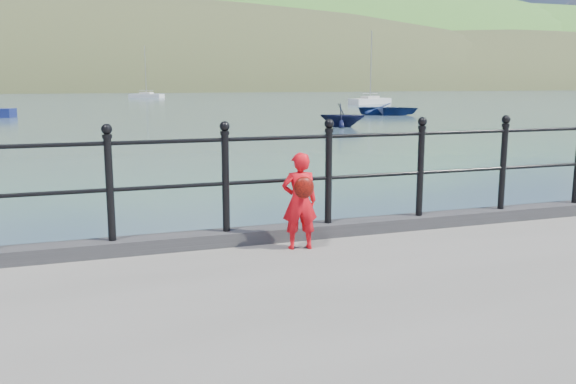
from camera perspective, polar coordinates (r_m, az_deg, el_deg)
name	(u,v)px	position (r m, az deg, el deg)	size (l,w,h in m)	color
ground	(275,319)	(7.34, -1.23, -11.77)	(600.00, 600.00, 0.00)	#2D4251
kerb	(279,233)	(6.87, -0.88, -3.88)	(60.00, 0.30, 0.15)	#28282B
railing	(279,167)	(6.72, -0.89, 2.32)	(18.11, 0.11, 1.20)	black
far_shore	(182,145)	(250.47, -9.90, 4.32)	(830.00, 200.00, 156.00)	#333A21
child	(300,200)	(6.41, 1.11, -0.79)	(0.41, 0.33, 1.03)	red
launch_blue	(389,109)	(52.17, 9.40, 7.67)	(3.51, 4.92, 1.02)	navy
launch_navy	(342,115)	(37.99, 5.10, 7.17)	(2.36, 2.74, 1.44)	black
sailboat_deep	(146,96)	(109.12, -13.11, 8.75)	(5.90, 5.13, 8.97)	white
sailboat_far	(370,101)	(77.98, 7.69, 8.41)	(6.57, 4.19, 9.15)	silver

